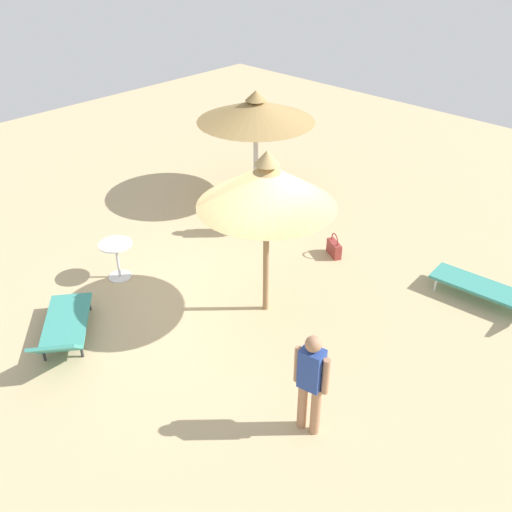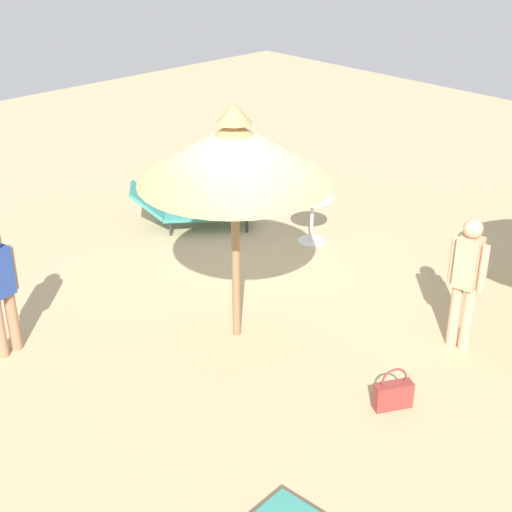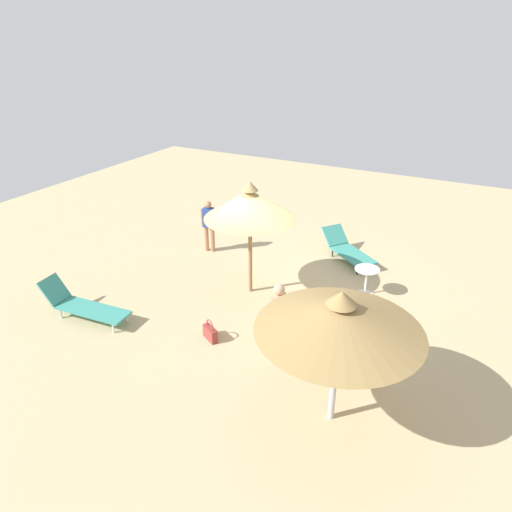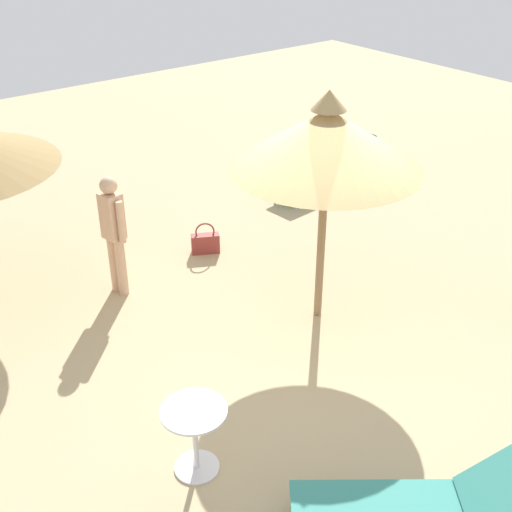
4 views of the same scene
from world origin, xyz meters
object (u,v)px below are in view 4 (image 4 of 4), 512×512
at_px(lounge_chair_far_left, 327,170).
at_px(handbag, 205,242).
at_px(side_table_round, 195,429).
at_px(parasol_umbrella_back, 327,140).
at_px(person_standing_near_left, 114,229).
at_px(lounge_chair_front, 413,508).

xyz_separation_m(lounge_chair_far_left, handbag, (-3.00, -0.62, -0.16)).
bearing_deg(side_table_round, parasol_umbrella_back, 24.13).
height_order(lounge_chair_far_left, person_standing_near_left, person_standing_near_left).
relative_size(lounge_chair_far_left, side_table_round, 3.03).
bearing_deg(lounge_chair_far_left, lounge_chair_front, -127.82).
relative_size(lounge_chair_front, side_table_round, 2.67).
bearing_deg(person_standing_near_left, parasol_umbrella_back, -49.78).
xyz_separation_m(person_standing_near_left, handbag, (1.48, 0.17, -0.76)).
distance_m(parasol_umbrella_back, person_standing_near_left, 2.95).
relative_size(person_standing_near_left, side_table_round, 2.29).
bearing_deg(lounge_chair_front, lounge_chair_far_left, 52.18).
relative_size(lounge_chair_far_left, person_standing_near_left, 1.33).
height_order(person_standing_near_left, side_table_round, person_standing_near_left).
xyz_separation_m(parasol_umbrella_back, person_standing_near_left, (-1.69, 2.00, -1.37)).
distance_m(lounge_chair_front, handbag, 5.21).
bearing_deg(handbag, side_table_round, -125.47).
distance_m(person_standing_near_left, side_table_round, 3.31).
xyz_separation_m(parasol_umbrella_back, lounge_chair_front, (-1.59, -2.84, -1.97)).
height_order(lounge_chair_front, lounge_chair_far_left, lounge_chair_far_left).
height_order(lounge_chair_far_left, handbag, lounge_chair_far_left).
xyz_separation_m(lounge_chair_front, side_table_round, (-1.00, 1.69, 0.17)).
relative_size(lounge_chair_far_left, handbag, 4.49).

